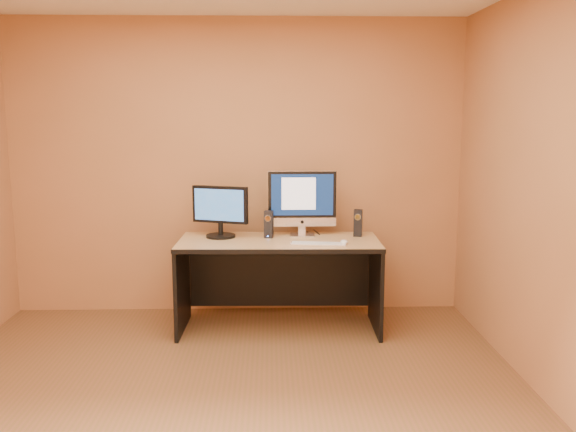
{
  "coord_description": "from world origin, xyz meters",
  "views": [
    {
      "loc": [
        0.29,
        -3.41,
        1.77
      ],
      "look_at": [
        0.43,
        1.35,
        0.97
      ],
      "focal_mm": 38.0,
      "sensor_mm": 36.0,
      "label": 1
    }
  ],
  "objects": [
    {
      "name": "speaker_right",
      "position": [
        1.03,
        1.6,
        0.87
      ],
      "size": [
        0.08,
        0.09,
        0.22
      ],
      "primitive_type": null,
      "rotation": [
        0.0,
        0.0,
        -0.21
      ],
      "color": "black",
      "rests_on": "desk"
    },
    {
      "name": "cable_b",
      "position": [
        0.56,
        1.71,
        0.76
      ],
      "size": [
        0.1,
        0.16,
        0.01
      ],
      "primitive_type": "cylinder",
      "rotation": [
        1.57,
        0.0,
        -0.56
      ],
      "color": "black",
      "rests_on": "desk"
    },
    {
      "name": "second_monitor",
      "position": [
        -0.12,
        1.59,
        0.97
      ],
      "size": [
        0.54,
        0.39,
        0.43
      ],
      "primitive_type": null,
      "rotation": [
        0.0,
        0.0,
        -0.33
      ],
      "color": "black",
      "rests_on": "desk"
    },
    {
      "name": "imac",
      "position": [
        0.56,
        1.64,
        1.04
      ],
      "size": [
        0.58,
        0.22,
        0.56
      ],
      "primitive_type": null,
      "rotation": [
        0.0,
        0.0,
        0.0
      ],
      "color": "#B6B5BA",
      "rests_on": "desk"
    },
    {
      "name": "floor",
      "position": [
        0.0,
        0.0,
        0.0
      ],
      "size": [
        4.0,
        4.0,
        0.0
      ],
      "primitive_type": "plane",
      "color": "brown",
      "rests_on": "ground"
    },
    {
      "name": "walls",
      "position": [
        0.0,
        0.0,
        1.3
      ],
      "size": [
        4.0,
        4.0,
        2.6
      ],
      "primitive_type": null,
      "color": "#AD7046",
      "rests_on": "ground"
    },
    {
      "name": "speaker_left",
      "position": [
        0.28,
        1.56,
        0.87
      ],
      "size": [
        0.08,
        0.08,
        0.22
      ],
      "primitive_type": null,
      "rotation": [
        0.0,
        0.0,
        -0.18
      ],
      "color": "black",
      "rests_on": "desk"
    },
    {
      "name": "desk",
      "position": [
        0.36,
        1.45,
        0.38
      ],
      "size": [
        1.65,
        0.75,
        0.76
      ],
      "primitive_type": null,
      "rotation": [
        0.0,
        0.0,
        -0.02
      ],
      "color": "tan",
      "rests_on": "ground"
    },
    {
      "name": "keyboard",
      "position": [
        0.67,
        1.25,
        0.76
      ],
      "size": [
        0.45,
        0.18,
        0.02
      ],
      "primitive_type": "cube",
      "rotation": [
        0.0,
        0.0,
        -0.13
      ],
      "color": "silver",
      "rests_on": "desk"
    },
    {
      "name": "cable_a",
      "position": [
        0.69,
        1.76,
        0.76
      ],
      "size": [
        0.04,
        0.22,
        0.01
      ],
      "primitive_type": "cylinder",
      "rotation": [
        1.57,
        0.0,
        0.15
      ],
      "color": "black",
      "rests_on": "desk"
    },
    {
      "name": "mouse",
      "position": [
        0.87,
        1.28,
        0.77
      ],
      "size": [
        0.07,
        0.11,
        0.04
      ],
      "primitive_type": "ellipsoid",
      "rotation": [
        0.0,
        0.0,
        -0.08
      ],
      "color": "white",
      "rests_on": "desk"
    }
  ]
}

